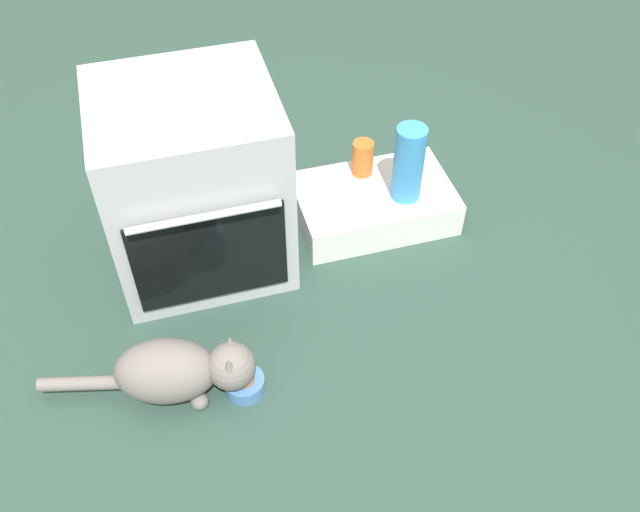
{
  "coord_description": "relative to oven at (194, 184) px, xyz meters",
  "views": [
    {
      "loc": [
        -0.09,
        -1.42,
        1.9
      ],
      "look_at": [
        0.33,
        0.07,
        0.25
      ],
      "focal_mm": 39.69,
      "sensor_mm": 36.0,
      "label": 1
    }
  ],
  "objects": [
    {
      "name": "ground",
      "position": [
        0.01,
        -0.43,
        -0.34
      ],
      "size": [
        8.0,
        8.0,
        0.0
      ],
      "primitive_type": "plane",
      "color": "#284238"
    },
    {
      "name": "oven",
      "position": [
        0.0,
        0.0,
        0.0
      ],
      "size": [
        0.58,
        0.59,
        0.67
      ],
      "color": "#B7BABF",
      "rests_on": "ground"
    },
    {
      "name": "pantry_cabinet",
      "position": [
        0.66,
        0.01,
        -0.27
      ],
      "size": [
        0.58,
        0.37,
        0.14
      ],
      "primitive_type": "cube",
      "color": "white",
      "rests_on": "ground"
    },
    {
      "name": "food_bowl",
      "position": [
        0.02,
        -0.62,
        -0.3
      ],
      "size": [
        0.13,
        0.13,
        0.08
      ],
      "color": "#4C7AB7",
      "rests_on": "ground"
    },
    {
      "name": "cat",
      "position": [
        -0.17,
        -0.58,
        -0.22
      ],
      "size": [
        0.66,
        0.27,
        0.22
      ],
      "rotation": [
        0.0,
        0.0,
        -0.24
      ],
      "color": "slate",
      "rests_on": "ground"
    },
    {
      "name": "water_bottle",
      "position": [
        0.76,
        -0.05,
        -0.05
      ],
      "size": [
        0.11,
        0.11,
        0.3
      ],
      "primitive_type": "cylinder",
      "color": "#388CD1",
      "rests_on": "pantry_cabinet"
    },
    {
      "name": "sauce_jar",
      "position": [
        0.64,
        0.12,
        -0.13
      ],
      "size": [
        0.08,
        0.08,
        0.14
      ],
      "primitive_type": "cylinder",
      "color": "#D16023",
      "rests_on": "pantry_cabinet"
    }
  ]
}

